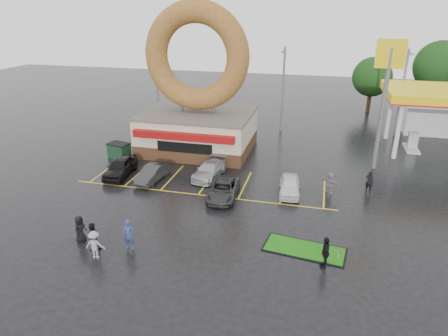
% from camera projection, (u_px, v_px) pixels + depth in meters
% --- Properties ---
extents(ground, '(120.00, 120.00, 0.00)m').
position_uv_depth(ground, '(183.00, 217.00, 26.36)').
color(ground, black).
rests_on(ground, ground).
extents(donut_shop, '(10.20, 8.70, 13.50)m').
position_uv_depth(donut_shop, '(197.00, 104.00, 36.97)').
color(donut_shop, '#472B19').
rests_on(donut_shop, ground).
extents(gas_station, '(12.30, 13.65, 5.90)m').
position_uv_depth(gas_station, '(445.00, 106.00, 39.21)').
color(gas_station, silver).
rests_on(gas_station, ground).
extents(shell_sign, '(2.20, 0.36, 10.60)m').
position_uv_depth(shell_sign, '(387.00, 81.00, 31.38)').
color(shell_sign, slate).
rests_on(shell_sign, ground).
extents(streetlight_left, '(0.40, 2.21, 9.00)m').
position_uv_depth(streetlight_left, '(157.00, 84.00, 44.67)').
color(streetlight_left, slate).
rests_on(streetlight_left, ground).
extents(streetlight_mid, '(0.40, 2.21, 9.00)m').
position_uv_depth(streetlight_mid, '(283.00, 88.00, 42.40)').
color(streetlight_mid, slate).
rests_on(streetlight_mid, ground).
extents(streetlight_right, '(0.40, 2.21, 9.00)m').
position_uv_depth(streetlight_right, '(402.00, 92.00, 40.58)').
color(streetlight_right, slate).
rests_on(streetlight_right, ground).
extents(tree_far_c, '(6.30, 6.30, 9.00)m').
position_uv_depth(tree_far_c, '(440.00, 67.00, 49.67)').
color(tree_far_c, '#332114').
rests_on(tree_far_c, ground).
extents(tree_far_d, '(4.90, 4.90, 7.00)m').
position_uv_depth(tree_far_d, '(372.00, 77.00, 50.18)').
color(tree_far_d, '#332114').
rests_on(tree_far_d, ground).
extents(car_black, '(2.12, 4.45, 1.47)m').
position_uv_depth(car_black, '(120.00, 167.00, 32.48)').
color(car_black, black).
rests_on(car_black, ground).
extents(car_dgrey, '(1.71, 3.87, 1.24)m').
position_uv_depth(car_dgrey, '(152.00, 174.00, 31.51)').
color(car_dgrey, '#2A292C').
rests_on(car_dgrey, ground).
extents(car_silver, '(2.25, 4.51, 1.26)m').
position_uv_depth(car_silver, '(209.00, 170.00, 32.20)').
color(car_silver, '#A4A4A9').
rests_on(car_silver, ground).
extents(car_grey, '(2.28, 4.46, 1.20)m').
position_uv_depth(car_grey, '(223.00, 189.00, 28.84)').
color(car_grey, '#2E2E31').
rests_on(car_grey, ground).
extents(car_white, '(1.79, 3.79, 1.25)m').
position_uv_depth(car_white, '(290.00, 186.00, 29.39)').
color(car_white, white).
rests_on(car_white, ground).
extents(person_blue, '(0.73, 0.54, 1.84)m').
position_uv_depth(person_blue, '(129.00, 235.00, 22.56)').
color(person_blue, navy).
rests_on(person_blue, ground).
extents(person_blackjkt, '(1.03, 0.96, 1.70)m').
position_uv_depth(person_blackjkt, '(92.00, 237.00, 22.50)').
color(person_blackjkt, black).
rests_on(person_blackjkt, ground).
extents(person_hoodie, '(1.17, 0.78, 1.68)m').
position_uv_depth(person_hoodie, '(95.00, 245.00, 21.76)').
color(person_hoodie, gray).
rests_on(person_hoodie, ground).
extents(person_bystander, '(0.63, 0.87, 1.66)m').
position_uv_depth(person_bystander, '(80.00, 229.00, 23.32)').
color(person_bystander, black).
rests_on(person_bystander, ground).
extents(person_cameraman, '(0.59, 1.11, 1.80)m').
position_uv_depth(person_cameraman, '(325.00, 252.00, 21.02)').
color(person_cameraman, black).
rests_on(person_cameraman, ground).
extents(person_walker_near, '(1.56, 1.24, 1.66)m').
position_uv_depth(person_walker_near, '(330.00, 183.00, 29.35)').
color(person_walker_near, gray).
rests_on(person_walker_near, ground).
extents(person_walker_far, '(0.71, 0.62, 1.65)m').
position_uv_depth(person_walker_far, '(369.00, 181.00, 29.60)').
color(person_walker_far, black).
rests_on(person_walker_far, ground).
extents(dumpster, '(2.05, 1.62, 1.30)m').
position_uv_depth(dumpster, '(119.00, 151.00, 36.27)').
color(dumpster, '#173E23').
rests_on(dumpster, ground).
extents(putting_green, '(4.83, 2.58, 0.58)m').
position_uv_depth(putting_green, '(304.00, 249.00, 22.77)').
color(putting_green, black).
rests_on(putting_green, ground).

